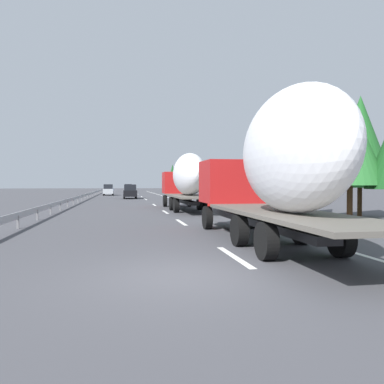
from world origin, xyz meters
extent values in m
plane|color=#424247|center=(40.00, 0.00, 0.00)|extent=(260.00, 260.00, 0.00)
cube|color=white|center=(2.00, -1.80, 0.00)|extent=(3.20, 0.20, 0.01)
cube|color=white|center=(11.80, -1.80, 0.00)|extent=(3.20, 0.20, 0.01)
cube|color=white|center=(19.35, -1.80, 0.00)|extent=(3.20, 0.20, 0.01)
cube|color=white|center=(28.92, -1.80, 0.00)|extent=(3.20, 0.20, 0.01)
cube|color=white|center=(41.73, -1.80, 0.00)|extent=(3.20, 0.20, 0.01)
cube|color=white|center=(44.40, -1.80, 0.00)|extent=(3.20, 0.20, 0.01)
cube|color=white|center=(53.12, -1.80, 0.00)|extent=(3.20, 0.20, 0.01)
cube|color=white|center=(68.60, -1.80, 0.00)|extent=(3.20, 0.20, 0.01)
cube|color=white|center=(70.95, -1.80, 0.00)|extent=(3.20, 0.20, 0.01)
cube|color=white|center=(76.71, -1.80, 0.00)|extent=(3.20, 0.20, 0.01)
cube|color=white|center=(45.00, -5.50, 0.00)|extent=(110.00, 0.20, 0.01)
cube|color=#B21919|center=(25.78, -3.60, 2.15)|extent=(2.40, 2.50, 1.90)
cube|color=black|center=(26.88, -3.60, 2.65)|extent=(0.08, 2.12, 0.80)
cube|color=#262628|center=(22.82, -3.60, 0.67)|extent=(10.90, 0.70, 0.24)
cube|color=#59544C|center=(19.86, -3.60, 1.14)|extent=(9.45, 2.50, 0.12)
ellipsoid|color=white|center=(19.73, -3.60, 2.76)|extent=(7.00, 2.20, 3.11)
cube|color=red|center=(15.16, -4.29, 0.90)|extent=(0.04, 0.56, 0.56)
cylinder|color=black|center=(25.78, -2.50, 0.52)|extent=(1.04, 0.30, 1.04)
cylinder|color=black|center=(25.78, -4.70, 0.52)|extent=(1.04, 0.30, 1.04)
cylinder|color=black|center=(21.06, -2.50, 0.52)|extent=(1.04, 0.35, 1.04)
cylinder|color=black|center=(21.06, -4.70, 0.52)|extent=(1.04, 0.35, 1.04)
cylinder|color=black|center=(18.66, -2.50, 0.52)|extent=(1.04, 0.35, 1.04)
cylinder|color=black|center=(18.66, -4.70, 0.52)|extent=(1.04, 0.35, 1.04)
cube|color=#B21919|center=(8.55, -3.60, 2.15)|extent=(2.40, 2.50, 1.90)
cube|color=black|center=(9.65, -3.60, 2.65)|extent=(0.08, 2.12, 0.80)
cube|color=#262628|center=(5.56, -3.60, 0.67)|extent=(11.02, 0.70, 0.24)
cube|color=#59544C|center=(2.57, -3.60, 1.14)|extent=(9.58, 2.50, 0.12)
ellipsoid|color=white|center=(2.17, -3.60, 3.03)|extent=(6.24, 2.20, 3.67)
cylinder|color=black|center=(8.55, -2.50, 0.52)|extent=(1.04, 0.30, 1.04)
cylinder|color=black|center=(8.55, -4.70, 0.52)|extent=(1.04, 0.30, 1.04)
cylinder|color=black|center=(3.77, -2.50, 0.52)|extent=(1.04, 0.35, 1.04)
cylinder|color=black|center=(3.77, -4.70, 0.52)|extent=(1.04, 0.35, 1.04)
cylinder|color=black|center=(1.37, -2.50, 0.52)|extent=(1.04, 0.35, 1.04)
cylinder|color=black|center=(1.37, -4.70, 0.52)|extent=(1.04, 0.35, 1.04)
cube|color=#28479E|center=(86.89, -0.25, 0.74)|extent=(4.33, 1.89, 0.84)
cube|color=black|center=(86.56, -0.25, 1.57)|extent=(2.38, 1.66, 0.82)
cylinder|color=black|center=(88.23, 0.60, 0.32)|extent=(0.64, 0.22, 0.64)
cylinder|color=black|center=(88.23, -1.09, 0.32)|extent=(0.64, 0.22, 0.64)
cylinder|color=black|center=(85.55, 0.60, 0.32)|extent=(0.64, 0.22, 0.64)
cylinder|color=black|center=(85.55, -1.09, 0.32)|extent=(0.64, 0.22, 0.64)
cube|color=#ADB2B7|center=(61.19, 3.64, 0.74)|extent=(4.70, 1.74, 0.84)
cube|color=black|center=(60.84, 3.64, 1.56)|extent=(2.58, 1.53, 0.81)
cylinder|color=black|center=(62.65, 4.41, 0.32)|extent=(0.64, 0.22, 0.64)
cylinder|color=black|center=(62.65, 2.87, 0.32)|extent=(0.64, 0.22, 0.64)
cylinder|color=black|center=(59.74, 4.41, 0.32)|extent=(0.64, 0.22, 0.64)
cylinder|color=black|center=(59.74, 2.87, 0.32)|extent=(0.64, 0.22, 0.64)
cube|color=black|center=(45.42, 0.19, 0.74)|extent=(4.79, 1.81, 0.84)
cube|color=black|center=(45.07, 0.19, 1.56)|extent=(2.63, 1.59, 0.80)
cylinder|color=black|center=(46.91, 0.99, 0.32)|extent=(0.64, 0.22, 0.64)
cylinder|color=black|center=(46.91, -0.62, 0.32)|extent=(0.64, 0.22, 0.64)
cylinder|color=black|center=(43.94, 0.99, 0.32)|extent=(0.64, 0.22, 0.64)
cylinder|color=black|center=(43.94, -0.62, 0.32)|extent=(0.64, 0.22, 0.64)
cylinder|color=gray|center=(35.17, -6.70, 1.13)|extent=(0.10, 0.10, 2.27)
cube|color=#2D569E|center=(35.17, -6.70, 2.62)|extent=(0.06, 0.90, 0.70)
cylinder|color=#472D19|center=(9.00, -9.88, 0.99)|extent=(0.28, 0.28, 1.98)
cone|color=#286B2D|center=(9.00, -9.88, 4.08)|extent=(3.44, 3.44, 4.19)
cylinder|color=#472D19|center=(14.79, -10.29, 0.64)|extent=(0.27, 0.27, 1.29)
cone|color=#194C1E|center=(14.79, -10.29, 4.13)|extent=(2.80, 2.80, 5.69)
cylinder|color=#472D19|center=(22.72, -10.61, 0.76)|extent=(0.37, 0.37, 1.51)
cone|color=#194C1E|center=(22.72, -10.61, 3.46)|extent=(3.98, 3.98, 3.90)
cylinder|color=#472D19|center=(86.72, -11.18, 0.81)|extent=(0.37, 0.37, 1.61)
cone|color=#194C1E|center=(86.72, -11.18, 4.23)|extent=(2.70, 2.70, 5.24)
cylinder|color=#472D19|center=(12.93, -13.08, 0.91)|extent=(0.28, 0.28, 1.83)
cone|color=#1E5B23|center=(12.93, -13.08, 4.64)|extent=(3.96, 3.96, 5.63)
cube|color=#9EA0A5|center=(43.00, 6.00, 0.60)|extent=(94.00, 0.06, 0.32)
cube|color=slate|center=(10.30, 6.00, 0.30)|extent=(0.10, 0.10, 0.60)
cube|color=slate|center=(14.39, 6.00, 0.30)|extent=(0.10, 0.10, 0.60)
cube|color=slate|center=(18.48, 6.00, 0.30)|extent=(0.10, 0.10, 0.60)
cube|color=slate|center=(22.57, 6.00, 0.30)|extent=(0.10, 0.10, 0.60)
cube|color=slate|center=(26.65, 6.00, 0.30)|extent=(0.10, 0.10, 0.60)
cube|color=slate|center=(30.74, 6.00, 0.30)|extent=(0.10, 0.10, 0.60)
cube|color=slate|center=(34.83, 6.00, 0.30)|extent=(0.10, 0.10, 0.60)
cube|color=slate|center=(38.91, 6.00, 0.30)|extent=(0.10, 0.10, 0.60)
cube|color=slate|center=(43.00, 6.00, 0.30)|extent=(0.10, 0.10, 0.60)
cube|color=slate|center=(47.09, 6.00, 0.30)|extent=(0.10, 0.10, 0.60)
cube|color=slate|center=(51.17, 6.00, 0.30)|extent=(0.10, 0.10, 0.60)
cube|color=slate|center=(55.26, 6.00, 0.30)|extent=(0.10, 0.10, 0.60)
cube|color=slate|center=(59.35, 6.00, 0.30)|extent=(0.10, 0.10, 0.60)
cube|color=slate|center=(63.43, 6.00, 0.30)|extent=(0.10, 0.10, 0.60)
cube|color=slate|center=(67.52, 6.00, 0.30)|extent=(0.10, 0.10, 0.60)
cube|color=slate|center=(71.61, 6.00, 0.30)|extent=(0.10, 0.10, 0.60)
cube|color=slate|center=(75.70, 6.00, 0.30)|extent=(0.10, 0.10, 0.60)
cube|color=slate|center=(79.78, 6.00, 0.30)|extent=(0.10, 0.10, 0.60)
cube|color=slate|center=(83.87, 6.00, 0.30)|extent=(0.10, 0.10, 0.60)
cube|color=slate|center=(87.96, 6.00, 0.30)|extent=(0.10, 0.10, 0.60)
camera|label=1|loc=(-8.35, 1.31, 2.05)|focal=35.87mm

